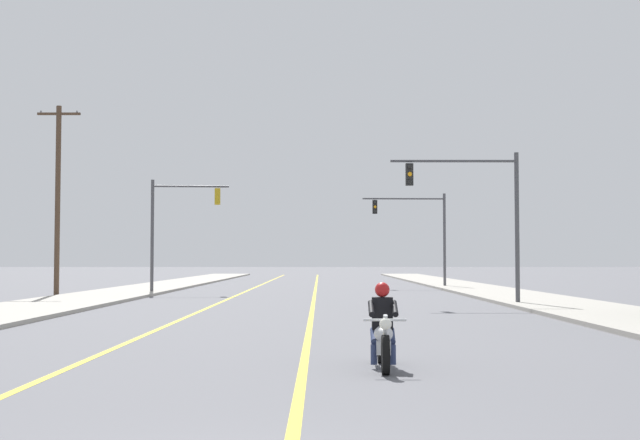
{
  "coord_description": "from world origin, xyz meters",
  "views": [
    {
      "loc": [
        0.55,
        -6.29,
        1.86
      ],
      "look_at": [
        0.65,
        17.54,
        2.97
      ],
      "focal_mm": 47.25,
      "sensor_mm": 36.0,
      "label": 1
    }
  ],
  "objects_px": {
    "traffic_signal_mid_right": "(417,225)",
    "traffic_signal_near_left": "(171,219)",
    "motorcycle_with_rider": "(379,334)",
    "traffic_signal_near_right": "(476,204)",
    "utility_pole_left_near": "(54,197)"
  },
  "relations": [
    {
      "from": "traffic_signal_near_right",
      "to": "traffic_signal_mid_right",
      "type": "xyz_separation_m",
      "value": [
        0.12,
        21.24,
        0.02
      ]
    },
    {
      "from": "traffic_signal_mid_right",
      "to": "traffic_signal_near_left",
      "type": "bearing_deg",
      "value": -147.03
    },
    {
      "from": "traffic_signal_near_left",
      "to": "traffic_signal_mid_right",
      "type": "height_order",
      "value": "same"
    },
    {
      "from": "utility_pole_left_near",
      "to": "traffic_signal_near_left",
      "type": "bearing_deg",
      "value": 36.18
    },
    {
      "from": "traffic_signal_near_left",
      "to": "motorcycle_with_rider",
      "type": "bearing_deg",
      "value": -73.92
    },
    {
      "from": "motorcycle_with_rider",
      "to": "traffic_signal_near_right",
      "type": "xyz_separation_m",
      "value": [
        5.41,
        19.54,
        3.53
      ]
    },
    {
      "from": "traffic_signal_near_right",
      "to": "traffic_signal_near_left",
      "type": "distance_m",
      "value": 18.65
    },
    {
      "from": "traffic_signal_mid_right",
      "to": "utility_pole_left_near",
      "type": "relative_size",
      "value": 0.65
    },
    {
      "from": "utility_pole_left_near",
      "to": "motorcycle_with_rider",
      "type": "bearing_deg",
      "value": -62.69
    },
    {
      "from": "motorcycle_with_rider",
      "to": "traffic_signal_near_left",
      "type": "xyz_separation_m",
      "value": [
        -9.03,
        31.34,
        3.47
      ]
    },
    {
      "from": "motorcycle_with_rider",
      "to": "traffic_signal_near_right",
      "type": "distance_m",
      "value": 20.58
    },
    {
      "from": "traffic_signal_near_left",
      "to": "traffic_signal_mid_right",
      "type": "relative_size",
      "value": 1.0
    },
    {
      "from": "motorcycle_with_rider",
      "to": "traffic_signal_mid_right",
      "type": "xyz_separation_m",
      "value": [
        5.53,
        40.78,
        3.55
      ]
    },
    {
      "from": "motorcycle_with_rider",
      "to": "traffic_signal_mid_right",
      "type": "bearing_deg",
      "value": 82.27
    },
    {
      "from": "traffic_signal_mid_right",
      "to": "motorcycle_with_rider",
      "type": "bearing_deg",
      "value": -97.73
    }
  ]
}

